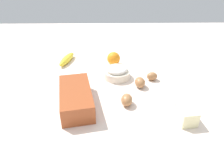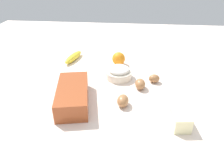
{
  "view_description": "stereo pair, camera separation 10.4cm",
  "coord_description": "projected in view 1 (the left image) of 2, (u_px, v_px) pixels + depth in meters",
  "views": [
    {
      "loc": [
        -0.91,
        0.02,
        0.56
      ],
      "look_at": [
        0.0,
        0.0,
        0.04
      ],
      "focal_mm": 34.32,
      "sensor_mm": 36.0,
      "label": 1
    },
    {
      "loc": [
        -0.9,
        -0.09,
        0.56
      ],
      "look_at": [
        0.0,
        0.0,
        0.04
      ],
      "focal_mm": 34.32,
      "sensor_mm": 36.0,
      "label": 2
    }
  ],
  "objects": [
    {
      "name": "flour_bowl",
      "position": [
        117.0,
        72.0,
        1.13
      ],
      "size": [
        0.14,
        0.14,
        0.07
      ],
      "color": "silver",
      "rests_on": "ground_plane"
    },
    {
      "name": "ground_plane",
      "position": [
        112.0,
        89.0,
        1.07
      ],
      "size": [
        2.4,
        2.4,
        0.02
      ],
      "primitive_type": "cube",
      "color": "beige"
    },
    {
      "name": "butter_block",
      "position": [
        186.0,
        115.0,
        0.83
      ],
      "size": [
        0.1,
        0.07,
        0.06
      ],
      "primitive_type": "cube",
      "rotation": [
        0.0,
        0.0,
        0.12
      ],
      "color": "#F4EDB2",
      "rests_on": "ground_plane"
    },
    {
      "name": "orange_fruit",
      "position": [
        114.0,
        58.0,
        1.27
      ],
      "size": [
        0.08,
        0.08,
        0.08
      ],
      "primitive_type": "sphere",
      "color": "orange",
      "rests_on": "ground_plane"
    },
    {
      "name": "egg_loose",
      "position": [
        152.0,
        76.0,
        1.12
      ],
      "size": [
        0.05,
        0.06,
        0.04
      ],
      "primitive_type": "ellipsoid",
      "rotation": [
        0.0,
        1.57,
        1.64
      ],
      "color": "#9F6B40",
      "rests_on": "ground_plane"
    },
    {
      "name": "loaf_pan",
      "position": [
        76.0,
        97.0,
        0.91
      ],
      "size": [
        0.3,
        0.18,
        0.08
      ],
      "rotation": [
        0.0,
        0.0,
        0.2
      ],
      "color": "#9E4723",
      "rests_on": "ground_plane"
    },
    {
      "name": "egg_near_butter",
      "position": [
        140.0,
        82.0,
        1.06
      ],
      "size": [
        0.07,
        0.06,
        0.05
      ],
      "primitive_type": "ellipsoid",
      "rotation": [
        0.0,
        1.57,
        3.24
      ],
      "color": "#A16C41",
      "rests_on": "ground_plane"
    },
    {
      "name": "banana",
      "position": [
        67.0,
        59.0,
        1.31
      ],
      "size": [
        0.19,
        0.09,
        0.04
      ],
      "primitive_type": "ellipsoid",
      "rotation": [
        0.0,
        0.0,
        2.89
      ],
      "color": "yellow",
      "rests_on": "ground_plane"
    },
    {
      "name": "egg_beside_bowl",
      "position": [
        127.0,
        100.0,
        0.93
      ],
      "size": [
        0.07,
        0.06,
        0.05
      ],
      "primitive_type": "ellipsoid",
      "rotation": [
        0.0,
        1.57,
        6.19
      ],
      "color": "#A36D42",
      "rests_on": "ground_plane"
    }
  ]
}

